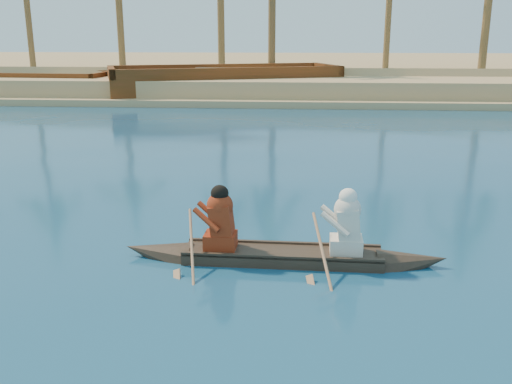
{
  "coord_description": "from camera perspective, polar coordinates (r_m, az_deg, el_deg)",
  "views": [
    {
      "loc": [
        -3.21,
        -8.08,
        3.81
      ],
      "look_at": [
        -3.97,
        1.91,
        1.03
      ],
      "focal_mm": 40.0,
      "sensor_mm": 36.0,
      "label": 1
    }
  ],
  "objects": [
    {
      "name": "ground",
      "position": [
        9.49,
        24.03,
        -9.58
      ],
      "size": [
        160.0,
        160.0,
        0.0
      ],
      "primitive_type": "plane",
      "color": "navy",
      "rests_on": "ground"
    },
    {
      "name": "sandy_embankment",
      "position": [
        55.16,
        7.83,
        11.98
      ],
      "size": [
        150.0,
        51.0,
        1.5
      ],
      "color": "tan",
      "rests_on": "ground"
    },
    {
      "name": "shrub_cluster",
      "position": [
        39.79,
        9.13,
        11.58
      ],
      "size": [
        100.0,
        6.0,
        2.4
      ],
      "primitive_type": null,
      "color": "#223814",
      "rests_on": "ground"
    },
    {
      "name": "canoe",
      "position": [
        9.88,
        2.67,
        -5.34
      ],
      "size": [
        5.6,
        0.88,
        1.54
      ],
      "rotation": [
        0.0,
        0.0,
        -0.03
      ],
      "color": "#3B2920",
      "rests_on": "ground"
    },
    {
      "name": "barge_left",
      "position": [
        39.27,
        -22.28,
        9.77
      ],
      "size": [
        11.24,
        4.4,
        1.84
      ],
      "rotation": [
        0.0,
        0.0,
        -0.07
      ],
      "color": "maroon",
      "rests_on": "ground"
    },
    {
      "name": "barge_mid",
      "position": [
        35.5,
        -3.14,
        10.65
      ],
      "size": [
        14.48,
        8.92,
        2.29
      ],
      "rotation": [
        0.0,
        0.0,
        0.34
      ],
      "color": "maroon",
      "rests_on": "ground"
    }
  ]
}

